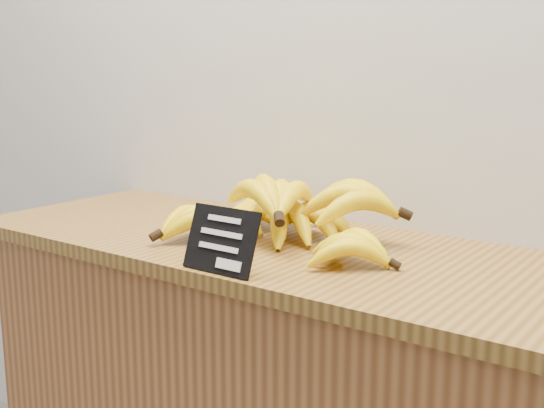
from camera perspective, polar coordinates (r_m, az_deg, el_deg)
The scene contains 3 objects.
counter_top at distance 1.42m, azimuth 1.18°, elevation -3.82°, with size 1.46×0.54×0.03m, color olive.
chalkboard_sign at distance 1.21m, azimuth -4.29°, elevation -3.05°, with size 0.15×0.01×0.12m, color black.
banana_pile at distance 1.43m, azimuth 0.89°, elevation -0.91°, with size 0.57×0.37×0.13m.
Camera 1 is at (0.66, 1.62, 1.29)m, focal length 45.00 mm.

